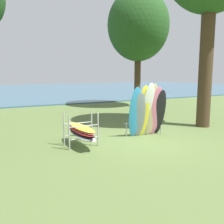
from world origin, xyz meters
TOP-DOWN VIEW (x-y plane):
  - ground_plane at (0.00, 0.00)m, footprint 80.00×80.00m
  - lake_water at (0.00, 30.41)m, footprint 80.00×36.00m
  - tree_mid_behind at (5.30, 8.88)m, footprint 4.66×4.66m
  - leaning_board_pile at (0.45, 0.57)m, footprint 1.76×0.85m
  - board_storage_rack at (-2.52, 0.52)m, footprint 1.15×2.13m

SIDE VIEW (x-z plane):
  - ground_plane at x=0.00m, z-range 0.00..0.00m
  - lake_water at x=0.00m, z-range 0.00..0.10m
  - board_storage_rack at x=-2.52m, z-range -0.07..1.18m
  - leaning_board_pile at x=0.45m, z-range -0.09..2.20m
  - tree_mid_behind at x=5.30m, z-range 1.72..10.59m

